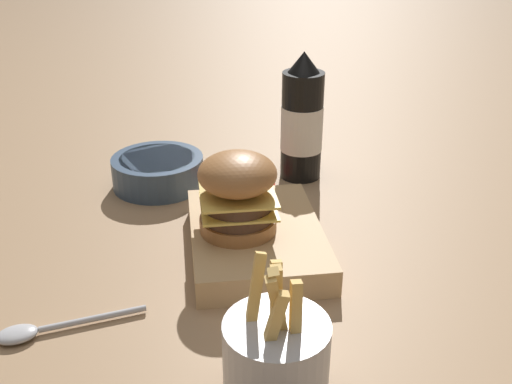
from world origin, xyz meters
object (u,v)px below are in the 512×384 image
object	(u,v)px
burger	(238,192)
spoon	(37,330)
serving_board	(256,238)
fries_basket	(276,352)
side_bowl	(158,170)
ketchup_bottle	(302,123)

from	to	relation	value
burger	spoon	size ratio (longest dim) A/B	0.66
burger	serving_board	bearing A→B (deg)	-78.54
serving_board	burger	world-z (taller)	burger
burger	fries_basket	world-z (taller)	burger
serving_board	spoon	world-z (taller)	serving_board
burger	fries_basket	size ratio (longest dim) A/B	0.76
side_bowl	spoon	xyz separation A→B (m)	(-0.36, 0.13, -0.02)
fries_basket	side_bowl	world-z (taller)	fries_basket
serving_board	side_bowl	size ratio (longest dim) A/B	1.62
burger	side_bowl	bearing A→B (deg)	25.23
ketchup_bottle	spoon	world-z (taller)	ketchup_bottle
serving_board	ketchup_bottle	size ratio (longest dim) A/B	1.14
spoon	fries_basket	bearing A→B (deg)	144.33
fries_basket	side_bowl	bearing A→B (deg)	13.90
burger	spoon	world-z (taller)	burger
burger	spoon	xyz separation A→B (m)	(-0.13, 0.23, -0.08)
spoon	serving_board	bearing A→B (deg)	-163.20
serving_board	burger	distance (m)	0.08
side_bowl	burger	bearing A→B (deg)	-154.77
burger	ketchup_bottle	xyz separation A→B (m)	(0.23, -0.13, 0.01)
fries_basket	spoon	xyz separation A→B (m)	(0.11, 0.24, -0.03)
side_bowl	serving_board	bearing A→B (deg)	-149.44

